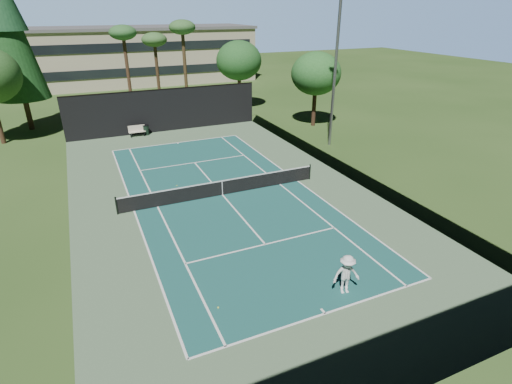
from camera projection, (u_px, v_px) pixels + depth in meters
ground at (223, 195)px, 25.39m from camera, size 160.00×160.00×0.00m
apron_slab at (223, 195)px, 25.38m from camera, size 18.00×32.00×0.01m
court_surface at (223, 195)px, 25.38m from camera, size 10.97×23.77×0.01m
court_lines at (223, 195)px, 25.38m from camera, size 11.07×23.87×0.01m
tennis_net at (222, 187)px, 25.15m from camera, size 12.90×0.10×1.10m
fence at (221, 165)px, 24.60m from camera, size 18.04×32.05×4.03m
player at (346, 275)px, 16.35m from camera, size 1.27×0.89×1.79m
tennis_ball_a at (218, 308)px, 15.80m from camera, size 0.08×0.08×0.08m
tennis_ball_b at (203, 184)px, 26.88m from camera, size 0.07×0.07×0.07m
tennis_ball_c at (230, 185)px, 26.78m from camera, size 0.06×0.06×0.06m
tennis_ball_d at (177, 186)px, 26.67m from camera, size 0.07×0.07×0.07m
park_bench at (137, 131)px, 36.81m from camera, size 1.50×0.45×1.02m
trash_bin at (146, 130)px, 37.26m from camera, size 0.56×0.56×0.95m
pine_tree at (7, 24)px, 35.20m from camera, size 4.80×4.80×15.00m
palm_a at (123, 36)px, 41.12m from camera, size 2.80×2.80×9.32m
palm_b at (154, 42)px, 44.42m from camera, size 2.80×2.80×8.42m
palm_c at (182, 31)px, 42.33m from camera, size 2.80×2.80×9.77m
decid_tree_a at (239, 61)px, 45.05m from camera, size 5.12×5.12×7.62m
decid_tree_b at (316, 74)px, 38.37m from camera, size 4.80×4.80×7.14m
campus_building at (122, 55)px, 61.76m from camera, size 40.50×12.50×8.30m
light_pole at (335, 68)px, 32.08m from camera, size 0.90×0.25×12.22m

